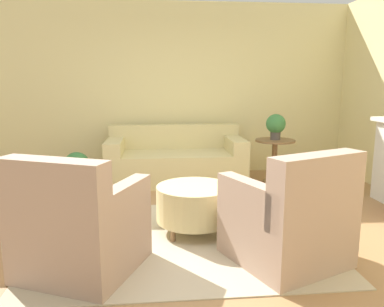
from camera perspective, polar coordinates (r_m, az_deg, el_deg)
ground_plane at (r=3.76m, az=-1.49°, el=-12.94°), size 16.00×16.00×0.00m
wall_back at (r=6.33m, az=-3.49°, el=9.69°), size 9.66×0.12×2.80m
rug at (r=3.75m, az=-1.49°, el=-12.87°), size 2.72×2.12×0.01m
couch at (r=5.79m, az=-2.48°, el=-1.19°), size 2.07×0.96×0.85m
armchair_left at (r=3.14m, az=-16.95°, el=-10.94°), size 1.10×1.10×0.97m
armchair_right at (r=3.27m, az=14.75°, el=-9.94°), size 1.10×1.10×0.97m
ottoman_table at (r=3.83m, az=0.35°, el=-7.57°), size 0.77×0.77×0.48m
side_table at (r=5.81m, az=12.47°, el=0.08°), size 0.59×0.59×0.67m
potted_plant_on_side_table at (r=5.75m, az=12.64°, el=4.27°), size 0.29×0.29×0.39m
potted_plant_floor at (r=5.53m, az=-17.13°, el=-2.22°), size 0.36×0.36×0.55m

